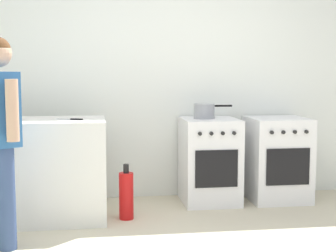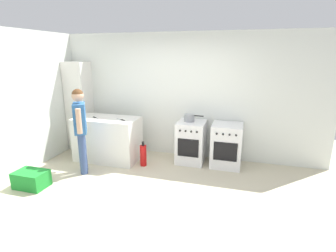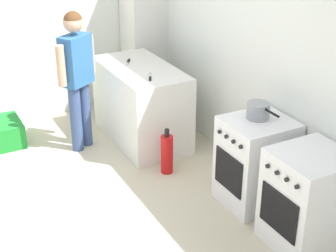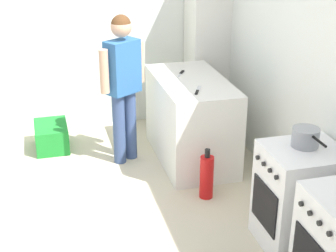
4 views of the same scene
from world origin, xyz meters
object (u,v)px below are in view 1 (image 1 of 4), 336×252
oven_left (209,160)px  person (0,124)px  oven_right (277,159)px  knife_paring (3,120)px  pot (204,111)px  knife_utility (71,119)px  fire_extinguisher (126,195)px

oven_left → person: (-1.84, -1.07, 0.51)m
oven_left → person: person is taller
oven_right → oven_left: bearing=-180.0°
knife_paring → person: (0.09, -0.65, 0.03)m
pot → knife_utility: (-1.30, -0.45, -0.02)m
knife_paring → oven_left: bearing=12.5°
oven_right → pot: 0.91m
oven_right → knife_utility: 2.16m
pot → knife_utility: size_ratio=1.63×
oven_right → pot: size_ratio=2.18×
pot → knife_utility: 1.37m
pot → fire_extinguisher: size_ratio=0.78×
oven_left → knife_utility: 1.49m
oven_left → oven_right: (0.71, 0.00, 0.00)m
oven_right → fire_extinguisher: oven_right is taller
knife_paring → knife_utility: (0.58, 0.00, -0.00)m
knife_paring → fire_extinguisher: knife_paring is taller
knife_paring → oven_right: bearing=9.2°
oven_left → pot: 0.50m
knife_utility → person: 0.81m
oven_right → pot: (-0.76, 0.02, 0.50)m
oven_right → knife_utility: (-2.06, -0.43, 0.48)m
knife_paring → fire_extinguisher: size_ratio=0.38×
fire_extinguisher → pot: bearing=31.3°
knife_paring → person: size_ratio=0.12×
fire_extinguisher → knife_paring: bearing=177.3°
knife_utility → person: size_ratio=0.15×
oven_right → fire_extinguisher: size_ratio=1.70×
oven_right → person: size_ratio=0.54×
knife_paring → pot: bearing=13.4°
knife_paring → person: bearing=-82.1°
person → knife_utility: bearing=53.0°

